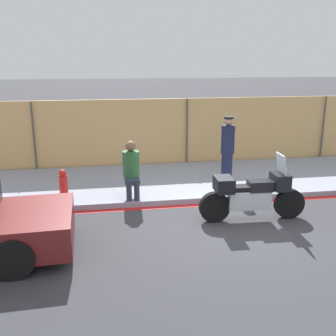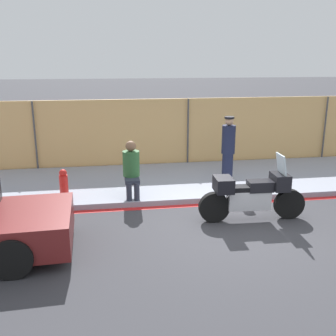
{
  "view_description": "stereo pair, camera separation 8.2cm",
  "coord_description": "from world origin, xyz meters",
  "views": [
    {
      "loc": [
        -2.54,
        -7.18,
        3.34
      ],
      "look_at": [
        -1.13,
        1.39,
        0.9
      ],
      "focal_mm": 42.0,
      "sensor_mm": 36.0,
      "label": 1
    },
    {
      "loc": [
        -2.46,
        -7.2,
        3.34
      ],
      "look_at": [
        -1.13,
        1.39,
        0.9
      ],
      "focal_mm": 42.0,
      "sensor_mm": 36.0,
      "label": 2
    }
  ],
  "objects": [
    {
      "name": "officer_standing",
      "position": [
        0.68,
        2.62,
        1.02
      ],
      "size": [
        0.36,
        0.36,
        1.73
      ],
      "color": "#191E38",
      "rests_on": "sidewalk"
    },
    {
      "name": "sidewalk",
      "position": [
        0.0,
        2.98,
        0.07
      ],
      "size": [
        34.09,
        3.32,
        0.14
      ],
      "color": "#8E93A3",
      "rests_on": "ground_plane"
    },
    {
      "name": "curb_paint_stripe",
      "position": [
        0.0,
        1.23,
        0.0
      ],
      "size": [
        34.09,
        0.18,
        0.01
      ],
      "color": "red",
      "rests_on": "ground_plane"
    },
    {
      "name": "motorcycle",
      "position": [
        0.47,
        0.22,
        0.57
      ],
      "size": [
        2.29,
        0.55,
        1.43
      ],
      "rotation": [
        0.0,
        0.0,
        -0.04
      ],
      "color": "black",
      "rests_on": "ground_plane"
    },
    {
      "name": "person_seated_on_curb",
      "position": [
        -1.95,
        1.79,
        0.87
      ],
      "size": [
        0.4,
        0.69,
        1.33
      ],
      "color": "#2D3342",
      "rests_on": "sidewalk"
    },
    {
      "name": "ground_plane",
      "position": [
        0.0,
        0.0,
        0.0
      ],
      "size": [
        120.0,
        120.0,
        0.0
      ],
      "primitive_type": "plane",
      "color": "#38383D"
    },
    {
      "name": "storefront_fence",
      "position": [
        0.0,
        4.73,
        1.07
      ],
      "size": [
        32.38,
        0.17,
        2.14
      ],
      "color": "#E5B26B",
      "rests_on": "ground_plane"
    },
    {
      "name": "fire_hydrant",
      "position": [
        -3.55,
        1.94,
        0.47
      ],
      "size": [
        0.2,
        0.25,
        0.68
      ],
      "color": "red",
      "rests_on": "sidewalk"
    }
  ]
}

